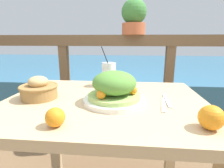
# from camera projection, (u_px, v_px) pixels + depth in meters

# --- Properties ---
(patio_table) EXTENTS (0.96, 0.74, 0.73)m
(patio_table) POSITION_uv_depth(u_px,v_px,m) (105.00, 121.00, 0.87)
(patio_table) COLOR tan
(patio_table) RESTS_ON ground_plane
(railing_fence) EXTENTS (2.80, 0.08, 1.05)m
(railing_fence) POSITION_uv_depth(u_px,v_px,m) (115.00, 70.00, 1.52)
(railing_fence) COLOR brown
(railing_fence) RESTS_ON ground_plane
(sea_backdrop) EXTENTS (12.00, 4.00, 0.49)m
(sea_backdrop) POSITION_uv_depth(u_px,v_px,m) (123.00, 73.00, 4.05)
(sea_backdrop) COLOR teal
(sea_backdrop) RESTS_ON ground_plane
(salad_plate) EXTENTS (0.28, 0.28, 0.15)m
(salad_plate) POSITION_uv_depth(u_px,v_px,m) (114.00, 89.00, 0.79)
(salad_plate) COLOR white
(salad_plate) RESTS_ON patio_table
(drink_glass) EXTENTS (0.09, 0.09, 0.24)m
(drink_glass) POSITION_uv_depth(u_px,v_px,m) (109.00, 74.00, 1.07)
(drink_glass) COLOR silver
(drink_glass) RESTS_ON patio_table
(bread_basket) EXTENTS (0.18, 0.18, 0.11)m
(bread_basket) POSITION_uv_depth(u_px,v_px,m) (39.00, 89.00, 0.85)
(bread_basket) COLOR olive
(bread_basket) RESTS_ON patio_table
(potted_plant) EXTENTS (0.20, 0.20, 0.28)m
(potted_plant) POSITION_uv_depth(u_px,v_px,m) (134.00, 17.00, 1.40)
(potted_plant) COLOR #B75B38
(potted_plant) RESTS_ON railing_fence
(fork) EXTENTS (0.05, 0.18, 0.00)m
(fork) POSITION_uv_depth(u_px,v_px,m) (163.00, 104.00, 0.77)
(fork) COLOR silver
(fork) RESTS_ON patio_table
(knife) EXTENTS (0.02, 0.18, 0.00)m
(knife) POSITION_uv_depth(u_px,v_px,m) (167.00, 101.00, 0.81)
(knife) COLOR silver
(knife) RESTS_ON patio_table
(orange_near_basket) EXTENTS (0.06, 0.06, 0.06)m
(orange_near_basket) POSITION_uv_depth(u_px,v_px,m) (55.00, 117.00, 0.57)
(orange_near_basket) COLOR orange
(orange_near_basket) RESTS_ON patio_table
(orange_near_glass) EXTENTS (0.08, 0.08, 0.08)m
(orange_near_glass) POSITION_uv_depth(u_px,v_px,m) (211.00, 118.00, 0.55)
(orange_near_glass) COLOR orange
(orange_near_glass) RESTS_ON patio_table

